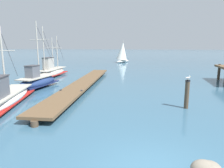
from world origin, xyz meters
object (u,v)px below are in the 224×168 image
(fishing_boat_2, at_px, (3,97))
(distant_sailboat, at_px, (122,52))
(fishing_boat_0, at_px, (38,81))
(mooring_piling, at_px, (187,94))
(perched_seagull, at_px, (188,78))
(fishing_boat_1, at_px, (52,71))

(fishing_boat_2, distance_m, distant_sailboat, 34.53)
(fishing_boat_0, distance_m, mooring_piling, 12.78)
(fishing_boat_2, relative_size, distant_sailboat, 1.48)
(fishing_boat_0, xyz_separation_m, distant_sailboat, (4.26, 28.70, 1.64))
(fishing_boat_2, xyz_separation_m, mooring_piling, (11.26, 1.48, 0.34))
(distant_sailboat, bearing_deg, fishing_boat_0, -98.44)
(perched_seagull, bearing_deg, fishing_boat_0, 161.09)
(fishing_boat_0, height_order, distant_sailboat, fishing_boat_0)
(fishing_boat_2, bearing_deg, fishing_boat_0, 98.39)
(fishing_boat_2, bearing_deg, perched_seagull, 7.47)
(perched_seagull, bearing_deg, mooring_piling, 35.47)
(fishing_boat_1, xyz_separation_m, fishing_boat_2, (2.60, -12.03, -0.13))
(mooring_piling, height_order, perched_seagull, perched_seagull)
(fishing_boat_1, relative_size, perched_seagull, 20.62)
(fishing_boat_2, distance_m, mooring_piling, 11.36)
(fishing_boat_2, distance_m, perched_seagull, 11.43)
(mooring_piling, height_order, distant_sailboat, distant_sailboat)
(fishing_boat_1, relative_size, distant_sailboat, 1.38)
(fishing_boat_2, height_order, distant_sailboat, distant_sailboat)
(fishing_boat_0, relative_size, fishing_boat_1, 0.85)
(fishing_boat_1, height_order, mooring_piling, fishing_boat_1)
(fishing_boat_0, bearing_deg, fishing_boat_2, -81.61)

